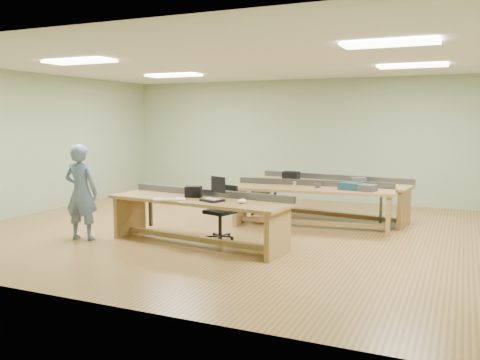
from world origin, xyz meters
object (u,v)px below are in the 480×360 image
Objects in this scene: task_chair at (222,219)px; parts_bin_grey at (364,188)px; parts_bin_teal at (350,186)px; drinks_can at (295,184)px; workbench_mid at (312,198)px; person at (81,192)px; workbench_front at (199,210)px; mug at (318,185)px; workbench_back at (328,191)px; laptop_base at (212,200)px; camera_bag at (193,192)px.

task_chair is 2.60m from parts_bin_grey.
parts_bin_teal reaches higher than drinks_can.
person is at bearing -148.78° from workbench_mid.
workbench_front is 26.01× the size of mug.
parts_bin_teal reaches higher than workbench_back.
parts_bin_teal is at bearing 73.51° from laptop_base.
workbench_front is 0.40m from laptop_base.
parts_bin_teal reaches higher than mug.
drinks_can is (-0.41, -0.11, 0.01)m from mug.
person is 14.35× the size of drinks_can.
parts_bin_teal is (3.97, 2.52, 0.01)m from person.
workbench_front is 1.96× the size of person.
drinks_can is (2.96, 2.40, 0.00)m from person.
camera_bag is 0.29× the size of task_chair.
drinks_can is (-1.01, -0.12, -0.01)m from parts_bin_teal.
workbench_front is 2.48m from mug.
workbench_front is 0.94× the size of workbench_back.
workbench_front is at bearing -174.15° from person.
laptop_base is 0.53m from camera_bag.
camera_bag is at bearing 151.96° from workbench_front.
workbench_front is 2.38m from workbench_mid.
laptop_base is 0.82m from task_chair.
drinks_can reaches higher than workbench_front.
parts_bin_teal is at bearing 168.24° from parts_bin_grey.
person is 2.31m from laptop_base.
camera_bag reaches higher than parts_bin_grey.
laptop_base is (-0.98, -2.14, 0.21)m from workbench_mid.
camera_bag is (-1.51, -2.92, 0.27)m from workbench_back.
parts_bin_teal is (2.01, 2.03, 0.25)m from workbench_front.
person reaches higher than workbench_front.
person is 5.06× the size of laptop_base.
task_chair reaches higher than workbench_mid.
laptop_base is at bearing -127.93° from parts_bin_teal.
person is 13.25× the size of mug.
laptop_base is 1.21× the size of camera_bag.
laptop_base is at bearing -16.74° from workbench_front.
person is (-3.32, -3.51, 0.24)m from workbench_back.
parts_bin_grey is at bearing 3.14° from drinks_can.
parts_bin_grey is at bearing -6.98° from workbench_mid.
drinks_can is (-0.36, -1.11, 0.24)m from workbench_back.
workbench_back reaches higher than mug.
workbench_front is 1.04× the size of workbench_mid.
person is at bearing -143.24° from mug.
workbench_mid is at bearing 86.67° from laptop_base.
task_chair reaches higher than mug.
drinks_can is at bearing -164.43° from mug.
camera_bag reaches higher than parts_bin_teal.
task_chair is (-1.15, -1.47, -0.23)m from workbench_mid.
drinks_can is at bearing -101.08° from workbench_back.
workbench_mid is 7.08× the size of parts_bin_grey.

